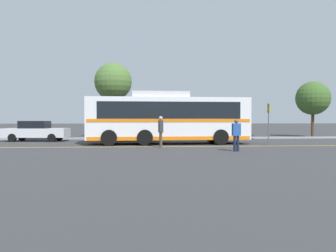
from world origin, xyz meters
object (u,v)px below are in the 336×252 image
at_px(tree_1, 313,98).
at_px(parked_car_1, 126,131).
at_px(pedestrian_0, 161,129).
at_px(bus_stop_sign, 269,119).
at_px(transit_bus, 168,118).
at_px(parked_car_0, 36,131).
at_px(tree_0, 113,82).
at_px(pedestrian_1, 236,133).

bearing_deg(tree_1, parked_car_1, -167.32).
bearing_deg(tree_1, pedestrian_0, -144.67).
relative_size(parked_car_1, tree_1, 0.94).
xyz_separation_m(pedestrian_0, bus_stop_sign, (7.09, 1.59, 0.64)).
xyz_separation_m(transit_bus, parked_car_0, (-9.72, 3.46, -1.00)).
bearing_deg(tree_0, pedestrian_1, -60.73).
bearing_deg(pedestrian_1, parked_car_0, 138.38).
bearing_deg(tree_0, parked_car_0, -139.91).
xyz_separation_m(pedestrian_1, tree_1, (11.06, 13.14, 2.68)).
bearing_deg(pedestrian_1, tree_1, 42.89).
relative_size(parked_car_1, tree_0, 0.72).
height_order(transit_bus, tree_1, tree_1).
bearing_deg(tree_0, pedestrian_0, -70.73).
bearing_deg(parked_car_1, pedestrian_1, 34.47).
distance_m(pedestrian_1, tree_1, 17.38).
height_order(parked_car_1, pedestrian_0, pedestrian_0).
distance_m(pedestrian_0, tree_0, 12.04).
relative_size(parked_car_0, pedestrian_1, 2.90).
xyz_separation_m(parked_car_0, bus_stop_sign, (16.20, -4.63, 0.93)).
relative_size(parked_car_0, parked_car_1, 0.99).
relative_size(parked_car_1, bus_stop_sign, 1.81).
relative_size(transit_bus, pedestrian_1, 6.63).
xyz_separation_m(parked_car_0, parked_car_1, (6.72, 0.40, 0.01)).
xyz_separation_m(transit_bus, tree_1, (14.19, 7.74, 1.86)).
relative_size(pedestrian_1, bus_stop_sign, 0.61).
height_order(transit_bus, parked_car_1, transit_bus).
bearing_deg(parked_car_1, tree_0, -160.61).
bearing_deg(pedestrian_0, transit_bus, -21.44).
height_order(tree_0, tree_1, tree_0).
relative_size(parked_car_0, tree_0, 0.71).
xyz_separation_m(pedestrian_1, bus_stop_sign, (3.34, 4.23, 0.75)).
xyz_separation_m(transit_bus, pedestrian_0, (-0.61, -2.76, -0.71)).
height_order(pedestrian_1, tree_0, tree_0).
bearing_deg(parked_car_1, parked_car_0, -85.56).
height_order(bus_stop_sign, tree_0, tree_0).
bearing_deg(tree_1, bus_stop_sign, -130.92).
distance_m(bus_stop_sign, tree_0, 14.56).
bearing_deg(parked_car_0, pedestrian_1, 59.87).
bearing_deg(parked_car_1, tree_1, 103.67).
distance_m(pedestrian_1, bus_stop_sign, 5.45).
xyz_separation_m(transit_bus, parked_car_1, (-3.00, 3.87, -0.99)).
relative_size(tree_0, tree_1, 1.29).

